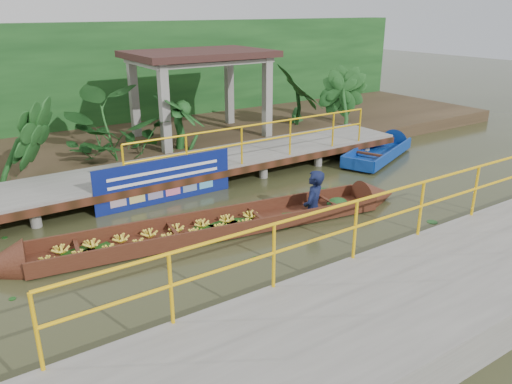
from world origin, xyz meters
TOP-DOWN VIEW (x-y plane):
  - ground at (0.00, 0.00)m, footprint 80.00×80.00m
  - land_strip at (0.00, 7.50)m, footprint 30.00×8.00m
  - far_dock at (0.02, 3.43)m, footprint 16.00×2.06m
  - near_dock at (1.00, -4.20)m, footprint 18.00×2.40m
  - pavilion at (3.00, 6.30)m, footprint 4.40×3.00m
  - foliage_backdrop at (0.00, 10.00)m, footprint 30.00×0.80m
  - vendor_boat at (0.57, 0.20)m, footprint 9.36×2.28m
  - moored_blue_boat at (7.86, 2.55)m, footprint 3.97×2.42m
  - blue_banner at (-0.03, 2.48)m, footprint 3.50×0.04m
  - tropical_plants at (1.45, 5.30)m, footprint 14.63×1.63m

SIDE VIEW (x-z plane):
  - ground at x=0.00m, z-range 0.00..0.00m
  - moored_blue_boat at x=7.86m, z-range -0.30..0.63m
  - land_strip at x=0.00m, z-range 0.00..0.45m
  - near_dock at x=1.00m, z-range -0.56..1.16m
  - vendor_boat at x=0.57m, z-range -0.85..1.47m
  - far_dock at x=0.02m, z-range -0.35..1.30m
  - blue_banner at x=-0.03m, z-range 0.01..1.10m
  - tropical_plants at x=1.45m, z-range 0.45..2.49m
  - foliage_backdrop at x=0.00m, z-range 0.00..4.00m
  - pavilion at x=3.00m, z-range 1.32..4.32m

